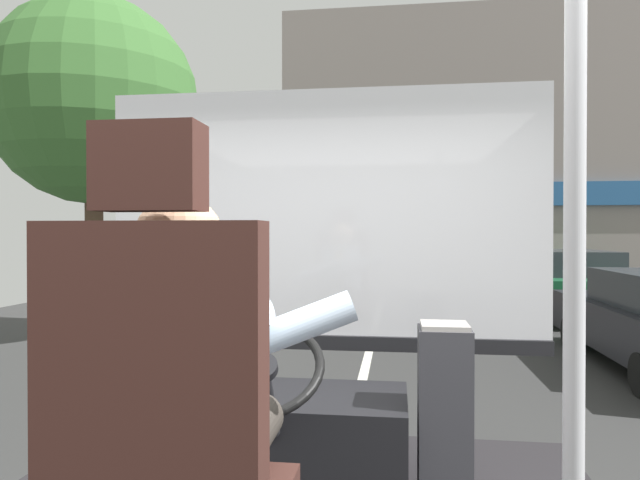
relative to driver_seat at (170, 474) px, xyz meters
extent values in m
cube|color=#303030|center=(0.09, 9.19, -1.26)|extent=(18.00, 44.00, 0.05)
cube|color=silver|center=(0.09, 9.19, -1.23)|extent=(0.12, 39.60, 0.00)
cube|color=#381E19|center=(0.00, -0.10, 0.24)|extent=(0.48, 0.10, 0.66)
cube|color=#381E19|center=(0.00, -0.10, 0.68)|extent=(0.22, 0.10, 0.18)
cylinder|color=#332D28|center=(0.09, 0.24, -0.02)|extent=(0.15, 0.50, 0.15)
cylinder|color=#332D28|center=(-0.09, 0.24, -0.02)|extent=(0.15, 0.50, 0.15)
cylinder|color=silver|center=(0.00, 0.06, 0.17)|extent=(0.35, 0.35, 0.53)
cube|color=#B2842D|center=(0.00, 0.24, 0.23)|extent=(0.06, 0.01, 0.33)
sphere|color=tan|center=(0.00, 0.06, 0.53)|extent=(0.21, 0.21, 0.21)
cylinder|color=silver|center=(0.11, 0.33, 0.24)|extent=(0.59, 0.21, 0.29)
cylinder|color=silver|center=(-0.11, 0.33, 0.24)|extent=(0.59, 0.21, 0.29)
cube|color=black|center=(0.00, 1.33, -0.39)|extent=(1.10, 0.56, 0.40)
cylinder|color=black|center=(0.00, 0.95, -0.11)|extent=(0.07, 0.26, 0.35)
torus|color=black|center=(0.00, 0.85, 0.04)|extent=(0.49, 0.42, 0.30)
cylinder|color=black|center=(0.00, 0.85, 0.04)|extent=(0.13, 0.13, 0.10)
cylinder|color=#B7B7BC|center=(0.87, 0.03, 0.37)|extent=(0.04, 0.04, 1.92)
cube|color=#333338|center=(0.70, 1.23, -0.22)|extent=(0.22, 0.23, 0.73)
cube|color=#9E9993|center=(0.70, 1.23, 0.15)|extent=(0.20, 0.21, 0.02)
cube|color=silver|center=(0.09, 2.01, 0.66)|extent=(2.50, 0.01, 1.40)
cube|color=black|center=(0.09, 2.01, -0.08)|extent=(2.50, 0.08, 0.08)
cylinder|color=#4C3828|center=(-4.39, 7.52, 0.18)|extent=(0.29, 0.29, 2.83)
sphere|color=#37662D|center=(-4.39, 7.52, 2.69)|extent=(3.34, 3.34, 3.34)
cube|color=gray|center=(4.25, 16.54, 2.67)|extent=(13.71, 4.95, 7.81)
cube|color=#235184|center=(4.25, 14.00, 1.56)|extent=(13.16, 0.12, 0.60)
cylinder|color=black|center=(3.14, 8.02, -0.99)|extent=(0.14, 0.48, 0.48)
cube|color=#195633|center=(4.10, 11.72, -0.64)|extent=(1.80, 4.45, 0.65)
cube|color=#282D33|center=(4.10, 11.45, -0.07)|extent=(1.48, 2.45, 0.50)
cylinder|color=black|center=(4.95, 13.10, -0.97)|extent=(0.14, 0.53, 0.53)
cylinder|color=black|center=(3.24, 13.10, -0.97)|extent=(0.14, 0.53, 0.53)
cylinder|color=black|center=(4.95, 10.34, -0.97)|extent=(0.14, 0.53, 0.53)
cylinder|color=black|center=(3.24, 10.34, -0.97)|extent=(0.14, 0.53, 0.53)
cube|color=navy|center=(4.02, 17.98, -0.67)|extent=(1.86, 4.22, 0.62)
cube|color=#282D33|center=(4.02, 17.73, -0.12)|extent=(1.52, 2.32, 0.47)
cylinder|color=black|center=(4.91, 19.29, -0.98)|extent=(0.14, 0.51, 0.51)
cylinder|color=black|center=(3.14, 19.29, -0.98)|extent=(0.14, 0.51, 0.51)
cylinder|color=black|center=(4.91, 16.67, -0.98)|extent=(0.14, 0.51, 0.51)
cylinder|color=black|center=(3.14, 16.67, -0.98)|extent=(0.14, 0.51, 0.51)
camera|label=1|loc=(0.50, -1.22, 0.54)|focal=32.14mm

